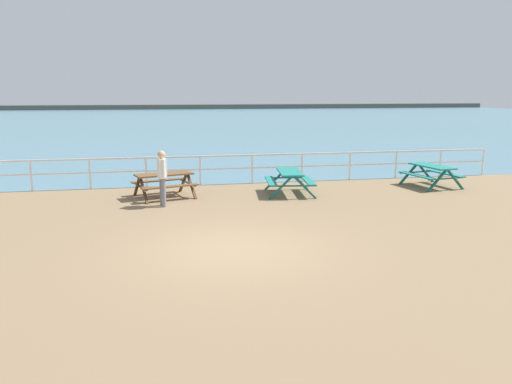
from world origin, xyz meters
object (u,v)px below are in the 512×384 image
Objects in this scene: picnic_table_near_left at (290,177)px; visitor at (162,175)px; picnic_table_mid_centre at (164,179)px; picnic_table_far_right at (431,171)px.

picnic_table_near_left is 1.20× the size of visitor.
picnic_table_mid_centre is 9.38m from picnic_table_far_right.
visitor is at bearing 89.07° from picnic_table_far_right.
picnic_table_far_right is (5.30, 0.28, 0.00)m from picnic_table_near_left.
picnic_table_near_left is 0.92× the size of picnic_table_mid_centre.
visitor is (-4.15, -1.02, 0.36)m from picnic_table_near_left.
picnic_table_far_right is 9.55m from visitor.
picnic_table_near_left is 4.09m from picnic_table_mid_centre.
visitor is (-9.45, -1.30, 0.36)m from picnic_table_far_right.
visitor is (-0.07, -1.33, 0.36)m from picnic_table_mid_centre.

